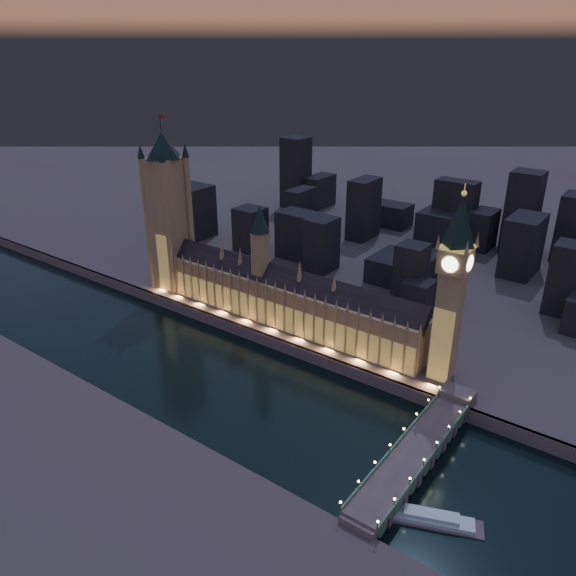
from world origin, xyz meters
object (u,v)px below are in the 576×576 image
Objects in this scene: palace_of_westminster at (283,297)px; river_boat at (431,518)px; westminster_bridge at (418,451)px; victoria_tower at (168,205)px; elizabeth_tower at (453,275)px.

palace_of_westminster is 177.63m from river_boat.
palace_of_westminster is 1.79× the size of westminster_bridge.
victoria_tower reaches higher than palace_of_westminster.
elizabeth_tower reaches higher than westminster_bridge.
river_boat is (20.00, -30.11, -4.44)m from westminster_bridge.
elizabeth_tower is 0.98× the size of westminster_bridge.
westminster_bridge is (16.00, -65.38, -63.88)m from elizabeth_tower.
victoria_tower is at bearing 164.39° from westminster_bridge.
palace_of_westminster is 115.53m from victoria_tower.
westminster_bridge is 36.42m from river_boat.
palace_of_westminster is at bearing 152.98° from westminster_bridge.
westminster_bridge is at bearing -15.61° from victoria_tower.
elizabeth_tower is 2.58× the size of river_boat.
river_boat is at bearing -32.81° from palace_of_westminster.
river_boat is at bearing -56.41° from westminster_bridge.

